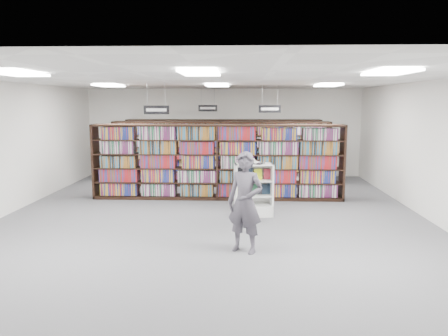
{
  "coord_description": "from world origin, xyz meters",
  "views": [
    {
      "loc": [
        0.67,
        -10.1,
        2.68
      ],
      "look_at": [
        0.24,
        0.5,
        1.1
      ],
      "focal_mm": 35.0,
      "sensor_mm": 36.0,
      "label": 1
    }
  ],
  "objects_px": {
    "shopper": "(245,202)",
    "bookshelf_row_near": "(218,162)",
    "endcap_display": "(253,197)",
    "open_book": "(251,162)"
  },
  "relations": [
    {
      "from": "shopper",
      "to": "open_book",
      "type": "bearing_deg",
      "value": 111.32
    },
    {
      "from": "open_book",
      "to": "shopper",
      "type": "bearing_deg",
      "value": -68.8
    },
    {
      "from": "endcap_display",
      "to": "bookshelf_row_near",
      "type": "bearing_deg",
      "value": 110.61
    },
    {
      "from": "bookshelf_row_near",
      "to": "open_book",
      "type": "distance_m",
      "value": 2.04
    },
    {
      "from": "endcap_display",
      "to": "shopper",
      "type": "distance_m",
      "value": 2.65
    },
    {
      "from": "bookshelf_row_near",
      "to": "endcap_display",
      "type": "bearing_deg",
      "value": -62.46
    },
    {
      "from": "endcap_display",
      "to": "shopper",
      "type": "xyz_separation_m",
      "value": [
        -0.22,
        -2.6,
        0.47
      ]
    },
    {
      "from": "shopper",
      "to": "bookshelf_row_near",
      "type": "bearing_deg",
      "value": 124.35
    },
    {
      "from": "endcap_display",
      "to": "shopper",
      "type": "relative_size",
      "value": 0.69
    },
    {
      "from": "open_book",
      "to": "shopper",
      "type": "relative_size",
      "value": 0.36
    }
  ]
}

